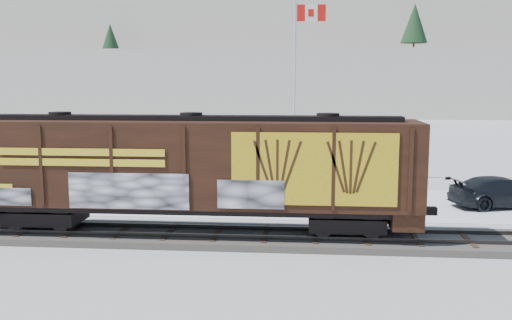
# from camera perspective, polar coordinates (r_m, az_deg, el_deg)

# --- Properties ---
(ground) EXTENTS (500.00, 500.00, 0.00)m
(ground) POSITION_cam_1_polar(r_m,az_deg,el_deg) (23.54, 0.99, -8.07)
(ground) COLOR white
(ground) RESTS_ON ground
(rail_track) EXTENTS (50.00, 3.40, 0.43)m
(rail_track) POSITION_cam_1_polar(r_m,az_deg,el_deg) (23.50, 0.99, -7.73)
(rail_track) COLOR #59544C
(rail_track) RESTS_ON ground
(parking_strip) EXTENTS (40.00, 8.00, 0.03)m
(parking_strip) POSITION_cam_1_polar(r_m,az_deg,el_deg) (30.80, 1.95, -4.21)
(parking_strip) COLOR white
(parking_strip) RESTS_ON ground
(hillside) EXTENTS (360.00, 110.00, 93.00)m
(hillside) POSITION_cam_1_polar(r_m,az_deg,el_deg) (162.57, 4.44, 10.68)
(hillside) COLOR white
(hillside) RESTS_ON ground
(hopper_railcar) EXTENTS (18.18, 3.06, 4.68)m
(hopper_railcar) POSITION_cam_1_polar(r_m,az_deg,el_deg) (23.28, -6.41, -0.66)
(hopper_railcar) COLOR black
(hopper_railcar) RESTS_ON rail_track
(flagpole) EXTENTS (2.30, 0.90, 11.29)m
(flagpole) POSITION_cam_1_polar(r_m,az_deg,el_deg) (35.85, 4.04, 4.18)
(flagpole) COLOR silver
(flagpole) RESTS_ON ground
(car_silver) EXTENTS (5.08, 3.67, 1.61)m
(car_silver) POSITION_cam_1_polar(r_m,az_deg,el_deg) (31.42, -15.23, -2.72)
(car_silver) COLOR #A7A9AE
(car_silver) RESTS_ON parking_strip
(car_white) EXTENTS (4.65, 1.95, 1.49)m
(car_white) POSITION_cam_1_polar(r_m,az_deg,el_deg) (29.24, 9.50, -3.44)
(car_white) COLOR silver
(car_white) RESTS_ON parking_strip
(car_dark) EXTENTS (5.77, 3.46, 1.56)m
(car_dark) POSITION_cam_1_polar(r_m,az_deg,el_deg) (32.01, 23.32, -2.94)
(car_dark) COLOR black
(car_dark) RESTS_ON parking_strip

